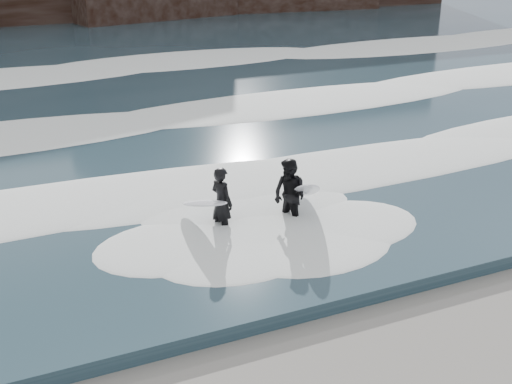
% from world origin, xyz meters
% --- Properties ---
extents(sea, '(90.00, 52.00, 0.30)m').
position_xyz_m(sea, '(0.00, 29.00, 0.15)').
color(sea, '#243B46').
rests_on(sea, ground).
extents(foam_near, '(60.00, 3.20, 0.20)m').
position_xyz_m(foam_near, '(0.00, 9.00, 0.40)').
color(foam_near, white).
rests_on(foam_near, sea).
extents(foam_mid, '(60.00, 4.00, 0.24)m').
position_xyz_m(foam_mid, '(0.00, 16.00, 0.42)').
color(foam_mid, white).
rests_on(foam_mid, sea).
extents(foam_far, '(60.00, 4.80, 0.30)m').
position_xyz_m(foam_far, '(0.00, 25.00, 0.45)').
color(foam_far, white).
rests_on(foam_far, sea).
extents(surfer_left, '(1.10, 1.92, 1.63)m').
position_xyz_m(surfer_left, '(0.77, 6.80, 0.82)').
color(surfer_left, black).
rests_on(surfer_left, ground).
extents(surfer_right, '(1.55, 2.05, 1.69)m').
position_xyz_m(surfer_right, '(2.41, 6.46, 0.85)').
color(surfer_right, black).
rests_on(surfer_right, ground).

